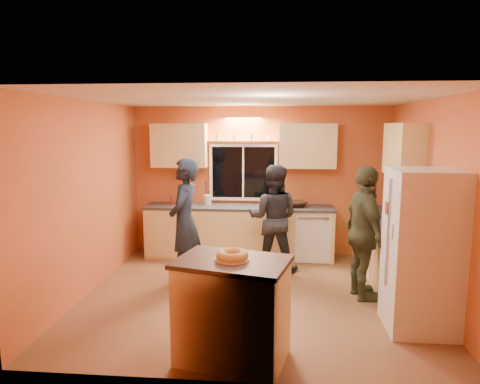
# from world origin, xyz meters

# --- Properties ---
(ground) EXTENTS (4.50, 4.50, 0.00)m
(ground) POSITION_xyz_m (0.00, 0.00, 0.00)
(ground) COLOR brown
(ground) RESTS_ON ground
(room_shell) EXTENTS (4.54, 4.04, 2.61)m
(room_shell) POSITION_xyz_m (0.12, 0.41, 1.62)
(room_shell) COLOR #D85C37
(room_shell) RESTS_ON ground
(back_counter) EXTENTS (4.23, 0.62, 0.90)m
(back_counter) POSITION_xyz_m (0.01, 1.70, 0.45)
(back_counter) COLOR #E0BC76
(back_counter) RESTS_ON ground
(right_counter) EXTENTS (0.62, 1.84, 0.90)m
(right_counter) POSITION_xyz_m (1.95, 0.50, 0.45)
(right_counter) COLOR #E0BC76
(right_counter) RESTS_ON ground
(refrigerator) EXTENTS (0.72, 0.70, 1.80)m
(refrigerator) POSITION_xyz_m (1.89, -0.80, 0.90)
(refrigerator) COLOR silver
(refrigerator) RESTS_ON ground
(island) EXTENTS (1.18, 0.94, 1.01)m
(island) POSITION_xyz_m (-0.12, -1.62, 0.51)
(island) COLOR #E0BC76
(island) RESTS_ON ground
(bundt_pastry) EXTENTS (0.31, 0.31, 0.09)m
(bundt_pastry) POSITION_xyz_m (-0.12, -1.62, 1.05)
(bundt_pastry) COLOR tan
(bundt_pastry) RESTS_ON island
(person_left) EXTENTS (0.49, 0.69, 1.81)m
(person_left) POSITION_xyz_m (-1.01, 0.37, 0.91)
(person_left) COLOR black
(person_left) RESTS_ON ground
(person_center) EXTENTS (0.89, 0.74, 1.67)m
(person_center) POSITION_xyz_m (0.24, 1.06, 0.84)
(person_center) COLOR black
(person_center) RESTS_ON ground
(person_right) EXTENTS (0.61, 1.09, 1.76)m
(person_right) POSITION_xyz_m (1.44, 0.03, 0.88)
(person_right) COLOR #303622
(person_right) RESTS_ON ground
(mixing_bowl) EXTENTS (0.45, 0.45, 0.09)m
(mixing_bowl) POSITION_xyz_m (0.63, 1.73, 0.95)
(mixing_bowl) COLOR black
(mixing_bowl) RESTS_ON back_counter
(utensil_crock) EXTENTS (0.14, 0.14, 0.17)m
(utensil_crock) POSITION_xyz_m (-0.91, 1.76, 0.99)
(utensil_crock) COLOR beige
(utensil_crock) RESTS_ON back_counter
(potted_plant) EXTENTS (0.32, 0.28, 0.33)m
(potted_plant) POSITION_xyz_m (1.93, 0.34, 1.07)
(potted_plant) COLOR gray
(potted_plant) RESTS_ON right_counter
(red_box) EXTENTS (0.17, 0.14, 0.07)m
(red_box) POSITION_xyz_m (1.92, 0.76, 0.94)
(red_box) COLOR #9A2D17
(red_box) RESTS_ON right_counter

